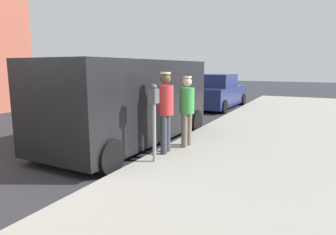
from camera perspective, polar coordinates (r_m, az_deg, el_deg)
name	(u,v)px	position (r m, az deg, el deg)	size (l,w,h in m)	color
ground_plane	(67,173)	(5.96, -19.07, -10.23)	(80.00, 80.00, 0.00)	#2D2D33
sidewalk_slab	(257,210)	(4.34, 16.94, -16.74)	(5.00, 32.00, 0.15)	#9E998E
parking_meter_near	(154,110)	(5.61, -2.74, 1.55)	(0.14, 0.18, 1.52)	gray
pedestrian_in_green	(187,107)	(6.77, 3.68, 2.07)	(0.34, 0.36, 1.63)	#726656
pedestrian_in_red	(165,107)	(6.22, -0.49, 2.02)	(0.34, 0.36, 1.73)	#383D47
parked_van	(131,100)	(7.62, -7.25, 3.45)	(2.23, 5.24, 2.15)	black
parked_sedan_ahead	(217,93)	(14.60, 9.43, 4.78)	(2.04, 4.44, 1.65)	navy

